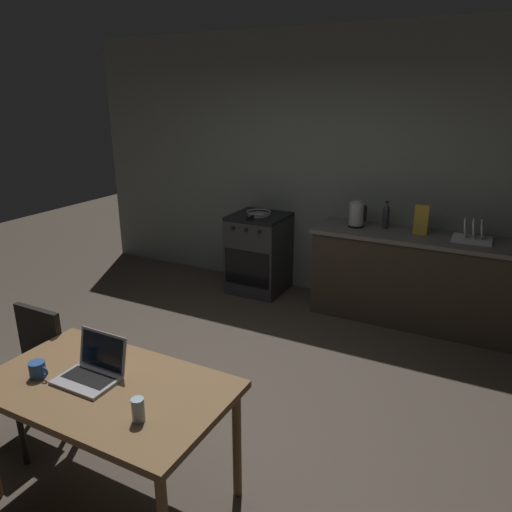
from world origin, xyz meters
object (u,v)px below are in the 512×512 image
Objects in this scene: laptop at (92,371)px; dish_rack at (473,236)px; frying_pan at (258,213)px; drinking_glass at (138,410)px; coffee_mug at (38,370)px; electric_kettle at (357,214)px; chair at (30,367)px; cereal_box at (421,220)px; stove_oven at (259,253)px; bottle_b at (386,215)px; dining_table at (107,396)px.

laptop is 3.49m from dish_rack.
drinking_glass is (1.03, -3.22, -0.13)m from frying_pan.
drinking_glass is at bearing -2.81° from coffee_mug.
chair is at bearing -113.52° from electric_kettle.
electric_kettle is 0.62m from cereal_box.
stove_oven is at bearing -179.25° from cereal_box.
bottle_b reaches higher than laptop.
laptop is at bearing -99.71° from electric_kettle.
electric_kettle is at bearing 82.24° from dining_table.
laptop is at bearing 173.53° from dining_table.
chair is at bearing 164.92° from drinking_glass.
dining_table is 0.16m from laptop.
bottle_b reaches higher than electric_kettle.
stove_oven is 1.24m from electric_kettle.
dining_table is (0.68, -3.09, 0.21)m from stove_oven.
electric_kettle reaches higher than coffee_mug.
frying_pan is at bearing 102.42° from dining_table.
electric_kettle reaches higher than dining_table.
dining_table is at bearing 7.04° from laptop.
bottle_b is (1.37, 0.11, 0.11)m from frying_pan.
cereal_box is (1.72, 0.05, 0.12)m from frying_pan.
stove_oven reaches higher than dining_table.
stove_oven reaches higher than chair.
drinking_glass is at bearing -23.11° from dining_table.
stove_oven is at bearing 101.18° from frying_pan.
frying_pan is at bearing 69.87° from chair.
stove_oven is 2.02× the size of frying_pan.
frying_pan is 1.55× the size of cereal_box.
electric_kettle is 0.96× the size of bottle_b.
chair is 1.97× the size of frying_pan.
cereal_box is at bearing 77.98° from drinking_glass.
drinking_glass is at bearing -72.36° from stove_oven.
drinking_glass is (0.46, -0.16, 0.01)m from laptop.
chair is (-0.17, -2.92, 0.05)m from stove_oven.
dish_rack is (2.36, 2.92, 0.44)m from chair.
bottle_b is (0.27, 0.08, 0.00)m from electric_kettle.
laptop is 1.20× the size of electric_kettle.
chair reaches higher than dining_table.
coffee_mug is 1.07× the size of drinking_glass.
dish_rack is at bearing 0.73° from frying_pan.
dining_table is at bearing -108.55° from cereal_box.
chair is 0.81m from laptop.
frying_pan is at bearing 114.08° from laptop.
stove_oven is at bearing 102.41° from dining_table.
frying_pan is at bearing -78.82° from stove_oven.
stove_oven is 0.68× the size of dining_table.
bottle_b is at bearing 89.28° from laptop.
dining_table is at bearing -28.27° from chair.
electric_kettle reaches higher than dish_rack.
electric_kettle is at bearing 76.12° from coffee_mug.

